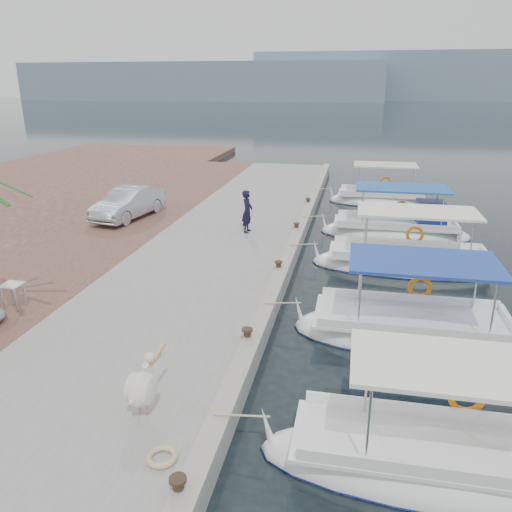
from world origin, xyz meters
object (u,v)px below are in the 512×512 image
at_px(fishing_caique_b, 410,333).
at_px(fishing_caique_c, 407,265).
at_px(fishing_caique_a, 453,470).
at_px(pelican, 142,387).
at_px(fisherman, 247,212).
at_px(parked_car, 128,203).
at_px(fishing_caique_e, 380,201).
at_px(fishing_caique_d, 397,231).

relative_size(fishing_caique_b, fishing_caique_c, 0.89).
bearing_deg(fishing_caique_a, pelican, 179.99).
xyz_separation_m(pelican, fisherman, (-0.67, 12.48, 0.33)).
height_order(fisherman, parked_car, fisherman).
bearing_deg(pelican, fishing_caique_e, 76.36).
relative_size(fishing_caique_b, fisherman, 3.50).
distance_m(fishing_caique_a, pelican, 5.81).
bearing_deg(fishing_caique_b, fishing_caique_c, 86.14).
distance_m(fishing_caique_d, parked_car, 12.48).
height_order(fishing_caique_e, fisherman, fisherman).
bearing_deg(fishing_caique_d, fishing_caique_b, -91.55).
height_order(fishing_caique_b, parked_car, fishing_caique_b).
bearing_deg(fishing_caique_d, fishing_caique_a, -89.93).
relative_size(fishing_caique_c, parked_car, 1.63).
relative_size(fishing_caique_e, fisherman, 3.21).
bearing_deg(fishing_caique_a, fishing_caique_e, 91.45).
relative_size(fishing_caique_b, pelican, 4.44).
bearing_deg(pelican, parked_car, 115.90).
relative_size(fishing_caique_c, fisherman, 3.91).
height_order(fishing_caique_d, fishing_caique_e, same).
distance_m(fishing_caique_c, fishing_caique_d, 4.32).
bearing_deg(fishing_caique_c, fishing_caique_e, 93.33).
height_order(fishing_caique_b, fishing_caique_e, same).
relative_size(fishing_caique_d, fishing_caique_e, 1.14).
distance_m(fisherman, parked_car, 6.11).
distance_m(fishing_caique_a, fisherman, 14.09).
distance_m(fishing_caique_b, pelican, 7.54).
bearing_deg(fisherman, fishing_caique_b, -136.98).
distance_m(fishing_caique_b, fishing_caique_c, 5.51).
bearing_deg(fishing_caique_e, fishing_caique_b, -89.09).
relative_size(fishing_caique_e, pelican, 4.08).
bearing_deg(fishing_caique_c, fishing_caique_a, -90.48).
xyz_separation_m(fishing_caique_c, pelican, (-5.82, -10.61, 0.94)).
height_order(fishing_caique_d, parked_car, fishing_caique_d).
height_order(fishing_caique_a, fisherman, fisherman).
bearing_deg(fishing_caique_b, pelican, -136.81).
xyz_separation_m(fishing_caique_c, fishing_caique_e, (-0.63, 10.79, 0.00)).
relative_size(fishing_caique_a, fishing_caique_c, 0.97).
xyz_separation_m(pelican, parked_car, (-6.66, 13.71, 0.14)).
bearing_deg(fisherman, fishing_caique_d, -65.77).
height_order(fishing_caique_a, pelican, fishing_caique_a).
xyz_separation_m(fishing_caique_b, pelican, (-5.45, -5.12, 0.94)).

